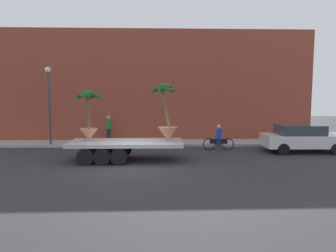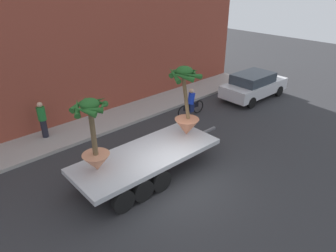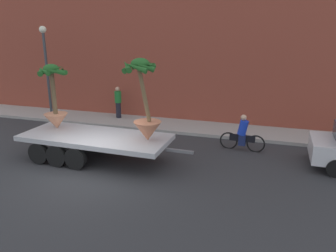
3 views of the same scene
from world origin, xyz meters
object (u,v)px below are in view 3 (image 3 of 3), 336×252
at_px(potted_palm_middle, 145,108).
at_px(flatbed_trailer, 90,140).
at_px(potted_palm_rear, 54,101).
at_px(cyclist, 242,135).
at_px(pedestrian_near_gate, 118,102).
at_px(street_lamp, 46,61).

bearing_deg(potted_palm_middle, flatbed_trailer, -179.75).
height_order(potted_palm_rear, potted_palm_middle, potted_palm_middle).
bearing_deg(potted_palm_middle, cyclist, 39.87).
relative_size(potted_palm_middle, pedestrian_near_gate, 1.69).
bearing_deg(pedestrian_near_gate, flatbed_trailer, -75.30).
relative_size(cyclist, street_lamp, 0.38).
relative_size(flatbed_trailer, street_lamp, 1.38).
height_order(potted_palm_middle, cyclist, potted_palm_middle).
bearing_deg(flatbed_trailer, pedestrian_near_gate, 104.70).
relative_size(flatbed_trailer, potted_palm_rear, 2.60).
xyz_separation_m(potted_palm_rear, pedestrian_near_gate, (0.22, 5.05, -1.08)).
bearing_deg(flatbed_trailer, potted_palm_rear, 169.75).
height_order(flatbed_trailer, potted_palm_rear, potted_palm_rear).
distance_m(potted_palm_rear, cyclist, 7.63).
height_order(potted_palm_middle, pedestrian_near_gate, potted_palm_middle).
distance_m(flatbed_trailer, cyclist, 6.10).
bearing_deg(potted_palm_rear, potted_palm_middle, -4.16).
relative_size(cyclist, pedestrian_near_gate, 1.08).
bearing_deg(cyclist, potted_palm_rear, -161.43).
relative_size(pedestrian_near_gate, street_lamp, 0.35).
bearing_deg(potted_palm_rear, flatbed_trailer, -10.25).
bearing_deg(cyclist, flatbed_trailer, -153.92).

